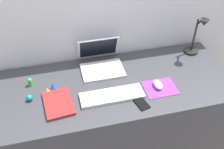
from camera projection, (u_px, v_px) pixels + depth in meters
name	position (u px, v px, depth m)	size (l,w,h in m)	color
ground_plane	(114.00, 147.00, 2.26)	(6.00, 6.00, 0.00)	slate
back_wall	(103.00, 49.00, 2.03)	(2.83, 0.05, 1.56)	silver
desk	(115.00, 120.00, 2.02)	(1.63, 0.67, 0.74)	#38383D
laptop	(101.00, 60.00, 1.90)	(0.30, 0.28, 0.20)	silver
keyboard	(112.00, 96.00, 1.68)	(0.41, 0.13, 0.02)	silver
mousepad	(160.00, 88.00, 1.75)	(0.21, 0.17, 0.00)	purple
mouse	(158.00, 85.00, 1.74)	(0.06, 0.10, 0.03)	silver
cell_phone	(141.00, 102.00, 1.64)	(0.06, 0.13, 0.01)	black
desk_lamp	(197.00, 37.00, 1.94)	(0.11, 0.16, 0.34)	black
notebook_pad	(58.00, 103.00, 1.63)	(0.17, 0.24, 0.02)	maroon
toy_figurine_green	(30.00, 82.00, 1.75)	(0.03, 0.03, 0.06)	green
toy_figurine_yellow	(47.00, 90.00, 1.70)	(0.04, 0.04, 0.05)	yellow
toy_figurine_blue	(53.00, 86.00, 1.73)	(0.04, 0.04, 0.04)	blue
toy_figurine_teal	(29.00, 98.00, 1.65)	(0.04, 0.04, 0.04)	teal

